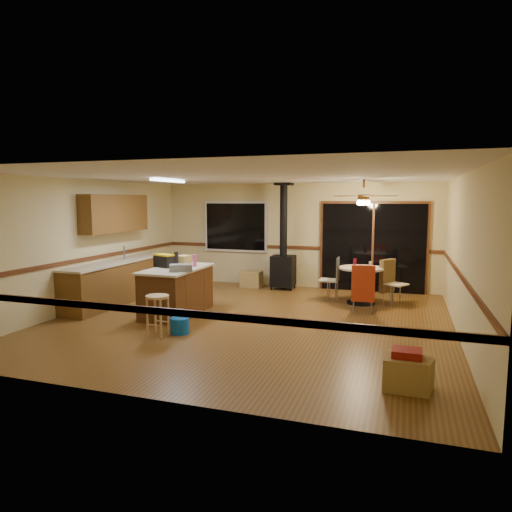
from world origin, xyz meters
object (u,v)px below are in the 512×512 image
at_px(chair_left, 334,274).
at_px(box_under_window, 251,279).
at_px(toolbox_black, 164,261).
at_px(bar_stool, 158,316).
at_px(dining_table, 361,279).
at_px(chair_right, 388,276).
at_px(kitchen_island, 177,291).
at_px(blue_bucket, 180,326).
at_px(box_corner_a, 406,373).
at_px(wood_stove, 283,260).
at_px(box_corner_b, 412,374).
at_px(chair_near, 363,283).
at_px(toolbox_grey, 181,268).

bearing_deg(chair_left, box_under_window, 156.36).
distance_m(toolbox_black, bar_stool, 1.73).
distance_m(toolbox_black, dining_table, 4.10).
distance_m(toolbox_black, chair_right, 4.64).
bearing_deg(bar_stool, box_under_window, 89.37).
bearing_deg(kitchen_island, blue_bucket, -60.23).
bearing_deg(box_corner_a, chair_right, 94.80).
height_order(toolbox_black, box_under_window, toolbox_black).
distance_m(blue_bucket, box_under_window, 4.24).
distance_m(kitchen_island, box_corner_a, 4.81).
distance_m(wood_stove, toolbox_black, 3.43).
relative_size(chair_left, box_corner_b, 1.19).
height_order(chair_near, box_under_window, chair_near).
height_order(box_corner_a, box_corner_b, box_corner_a).
bearing_deg(chair_left, kitchen_island, -141.76).
distance_m(dining_table, chair_right, 0.57).
bearing_deg(dining_table, toolbox_grey, -141.83).
relative_size(toolbox_black, chair_near, 0.56).
xyz_separation_m(bar_stool, blue_bucket, (0.25, 0.27, -0.21)).
bearing_deg(chair_right, box_corner_a, -85.20).
xyz_separation_m(toolbox_grey, dining_table, (3.00, 2.36, -0.43)).
bearing_deg(toolbox_grey, box_corner_b, -26.17).
bearing_deg(blue_bucket, bar_stool, -132.00).
distance_m(bar_stool, dining_table, 4.47).
bearing_deg(toolbox_black, toolbox_grey, -33.58).
distance_m(blue_bucket, dining_table, 4.12).
distance_m(toolbox_grey, toolbox_black, 0.66).
xyz_separation_m(box_under_window, box_corner_b, (3.80, -5.39, -0.02)).
distance_m(toolbox_grey, box_corner_a, 4.46).
xyz_separation_m(toolbox_grey, toolbox_black, (-0.55, 0.36, 0.05)).
relative_size(chair_left, box_corner_a, 1.02).
bearing_deg(box_corner_b, toolbox_grey, 153.83).
distance_m(kitchen_island, bar_stool, 1.48).
bearing_deg(chair_near, dining_table, 97.52).
bearing_deg(toolbox_grey, box_corner_a, -26.78).
xyz_separation_m(toolbox_black, dining_table, (3.55, 1.99, -0.48)).
bearing_deg(chair_right, dining_table, -164.93).
bearing_deg(box_under_window, toolbox_black, -103.43).
xyz_separation_m(bar_stool, box_corner_a, (3.79, -0.90, -0.15)).
xyz_separation_m(dining_table, chair_near, (0.12, -0.88, 0.06)).
xyz_separation_m(chair_near, box_under_window, (-2.93, 1.96, -0.40)).
height_order(box_under_window, box_corner_b, box_under_window).
xyz_separation_m(wood_stove, box_corner_a, (2.90, -5.38, -0.54)).
bearing_deg(box_under_window, chair_near, -33.73).
relative_size(bar_stool, blue_bucket, 2.14).
height_order(bar_stool, blue_bucket, bar_stool).
bearing_deg(toolbox_grey, blue_bucket, -64.66).
bearing_deg(wood_stove, dining_table, -27.75).
bearing_deg(blue_bucket, dining_table, 50.33).
bearing_deg(box_corner_a, toolbox_black, 152.33).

